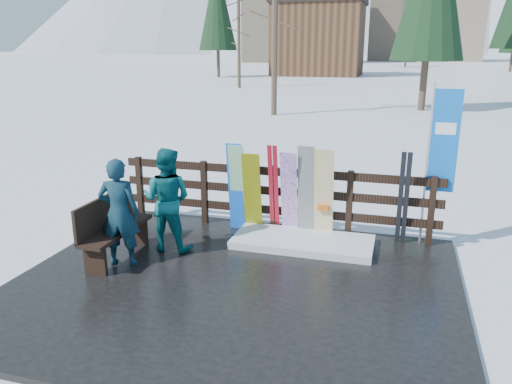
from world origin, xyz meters
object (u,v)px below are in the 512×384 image
(snowboard_3, at_px, (289,194))
(snowboard_5, at_px, (324,194))
(bench, at_px, (112,226))
(rental_flag, at_px, (440,147))
(person_front, at_px, (119,213))
(snowboard_4, at_px, (306,192))
(snowboard_0, at_px, (236,187))
(person_back, at_px, (167,200))
(snowboard_2, at_px, (252,193))
(snowboard_1, at_px, (238,188))

(snowboard_3, height_order, snowboard_5, snowboard_5)
(bench, distance_m, rental_flag, 5.17)
(snowboard_3, xyz_separation_m, person_front, (-2.10, -1.84, 0.06))
(rental_flag, distance_m, person_front, 4.97)
(bench, relative_size, snowboard_4, 0.94)
(snowboard_0, bearing_deg, snowboard_5, 0.00)
(snowboard_5, bearing_deg, snowboard_0, 180.00)
(snowboard_4, bearing_deg, rental_flag, 7.56)
(snowboard_4, bearing_deg, bench, -147.81)
(rental_flag, distance_m, person_back, 4.32)
(bench, relative_size, snowboard_0, 0.95)
(snowboard_3, distance_m, snowboard_4, 0.29)
(snowboard_2, distance_m, snowboard_3, 0.65)
(snowboard_1, distance_m, snowboard_5, 1.48)
(snowboard_2, xyz_separation_m, snowboard_5, (1.22, 0.00, 0.07))
(snowboard_1, bearing_deg, snowboard_2, 0.00)
(bench, relative_size, snowboard_2, 1.05)
(snowboard_0, xyz_separation_m, person_back, (-0.76, -1.10, 0.04))
(snowboard_1, xyz_separation_m, snowboard_3, (0.90, 0.00, -0.03))
(rental_flag, relative_size, person_front, 1.62)
(snowboard_3, bearing_deg, snowboard_5, 0.00)
(snowboard_2, bearing_deg, person_back, -133.83)
(snowboard_4, relative_size, snowboard_5, 1.02)
(snowboard_2, xyz_separation_m, snowboard_3, (0.64, 0.00, 0.03))
(snowboard_0, relative_size, snowboard_3, 1.05)
(person_back, bearing_deg, person_front, 59.73)
(person_back, bearing_deg, snowboard_1, -127.65)
(snowboard_0, height_order, person_back, person_back)
(snowboard_3, bearing_deg, snowboard_4, 0.00)
(person_front, bearing_deg, bench, -50.26)
(snowboard_1, xyz_separation_m, person_back, (-0.80, -1.10, 0.05))
(snowboard_0, xyz_separation_m, snowboard_3, (0.94, -0.00, -0.04))
(snowboard_2, bearing_deg, snowboard_0, 180.00)
(snowboard_1, relative_size, snowboard_5, 0.99)
(snowboard_2, bearing_deg, snowboard_5, 0.00)
(snowboard_1, xyz_separation_m, person_front, (-1.21, -1.84, 0.03))
(bench, height_order, snowboard_3, snowboard_3)
(bench, relative_size, rental_flag, 0.58)
(snowboard_1, relative_size, snowboard_2, 1.09)
(snowboard_1, distance_m, person_back, 1.36)
(snowboard_1, xyz_separation_m, rental_flag, (3.22, 0.27, 0.84))
(person_back, bearing_deg, bench, 39.07)
(snowboard_1, bearing_deg, snowboard_3, 0.00)
(person_back, bearing_deg, rental_flag, -162.75)
(snowboard_4, bearing_deg, snowboard_3, 180.00)
(snowboard_2, xyz_separation_m, person_back, (-1.06, -1.10, 0.11))
(bench, relative_size, person_front, 0.94)
(snowboard_4, distance_m, rental_flag, 2.21)
(snowboard_5, bearing_deg, person_back, -154.23)
(snowboard_1, height_order, snowboard_3, snowboard_1)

